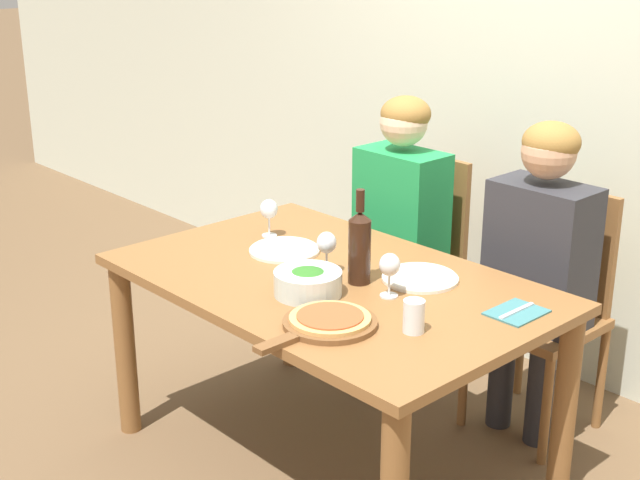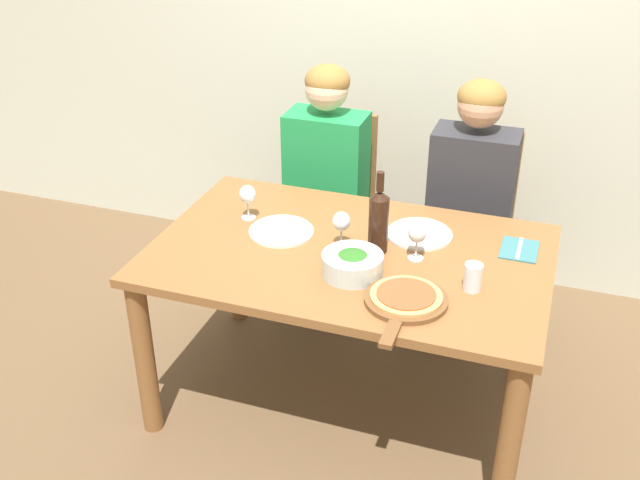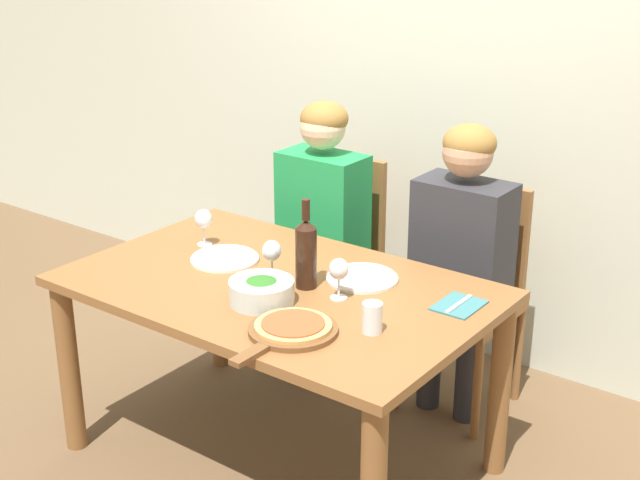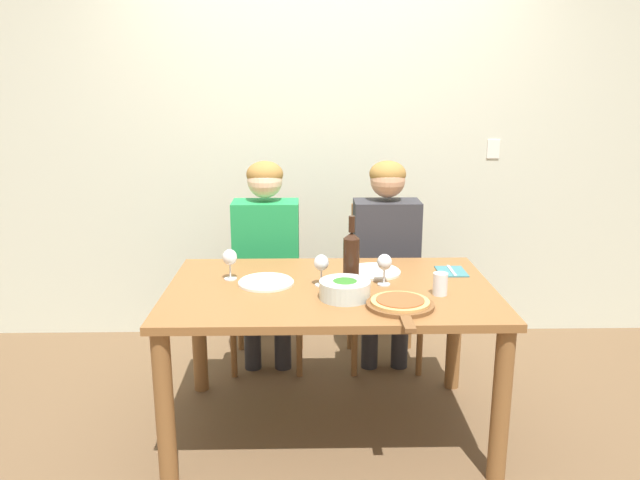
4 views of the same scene
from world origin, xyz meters
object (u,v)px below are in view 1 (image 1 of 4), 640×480
(chair_right, at_px, (550,302))
(wine_glass_centre, at_px, (327,245))
(broccoli_bowl, at_px, (308,282))
(fork_on_napkin, at_px, (517,312))
(chair_left, at_px, (414,256))
(dinner_plate_left, at_px, (284,250))
(pizza_on_board, at_px, (328,322))
(wine_bottle, at_px, (360,246))
(dinner_plate_right, at_px, (420,278))
(person_man, at_px, (538,252))
(wine_glass_right, at_px, (390,267))
(person_woman, at_px, (398,211))
(wine_glass_left, at_px, (269,211))
(water_tumbler, at_px, (414,316))

(chair_right, relative_size, wine_glass_centre, 6.29)
(broccoli_bowl, xyz_separation_m, fork_on_napkin, (0.56, 0.38, -0.04))
(fork_on_napkin, bearing_deg, chair_left, 147.38)
(dinner_plate_left, xyz_separation_m, pizza_on_board, (0.59, -0.33, 0.01))
(wine_bottle, bearing_deg, dinner_plate_right, 52.86)
(person_man, height_order, pizza_on_board, person_man)
(chair_right, bearing_deg, wine_glass_right, -96.94)
(broccoli_bowl, bearing_deg, fork_on_napkin, 33.99)
(chair_left, relative_size, fork_on_napkin, 5.28)
(person_woman, height_order, wine_glass_centre, person_woman)
(chair_right, height_order, broccoli_bowl, chair_right)
(chair_left, relative_size, person_man, 0.77)
(person_man, distance_m, fork_on_napkin, 0.57)
(wine_glass_left, relative_size, water_tumbler, 1.48)
(dinner_plate_right, distance_m, wine_glass_right, 0.21)
(wine_glass_centre, height_order, water_tumbler, wine_glass_centre)
(chair_left, distance_m, person_man, 0.75)
(dinner_plate_left, bearing_deg, water_tumbler, -12.14)
(dinner_plate_right, height_order, fork_on_napkin, dinner_plate_right)
(chair_left, xyz_separation_m, wine_glass_left, (-0.13, -0.72, 0.33))
(water_tumbler, bearing_deg, chair_left, 131.06)
(wine_glass_left, bearing_deg, broccoli_bowl, -27.61)
(wine_glass_right, bearing_deg, person_woman, 130.54)
(person_man, distance_m, wine_bottle, 0.74)
(dinner_plate_left, distance_m, dinner_plate_right, 0.56)
(wine_bottle, relative_size, dinner_plate_right, 1.25)
(chair_left, height_order, wine_glass_right, chair_left)
(person_woman, distance_m, broccoli_bowl, 0.97)
(chair_right, xyz_separation_m, fork_on_napkin, (0.27, -0.62, 0.23))
(wine_bottle, bearing_deg, person_man, 69.70)
(wine_glass_right, xyz_separation_m, water_tumbler, (0.24, -0.14, -0.05))
(chair_right, distance_m, water_tumbler, 1.01)
(wine_glass_left, xyz_separation_m, fork_on_napkin, (1.10, 0.10, -0.10))
(wine_bottle, xyz_separation_m, wine_glass_left, (-0.58, 0.08, -0.03))
(wine_glass_centre, bearing_deg, wine_bottle, 7.98)
(pizza_on_board, distance_m, wine_glass_centre, 0.46)
(dinner_plate_left, xyz_separation_m, wine_glass_left, (-0.18, 0.07, 0.10))
(dinner_plate_right, relative_size, wine_glass_right, 1.75)
(person_man, bearing_deg, wine_glass_centre, -119.24)
(dinner_plate_right, relative_size, fork_on_napkin, 1.47)
(person_man, height_order, water_tumbler, person_man)
(broccoli_bowl, xyz_separation_m, dinner_plate_right, (0.17, 0.37, -0.03))
(dinner_plate_right, xyz_separation_m, wine_glass_left, (-0.71, -0.09, 0.10))
(dinner_plate_right, bearing_deg, dinner_plate_left, -163.33)
(fork_on_napkin, bearing_deg, broccoli_bowl, -146.01)
(water_tumbler, bearing_deg, wine_bottle, 157.59)
(chair_left, xyz_separation_m, dinner_plate_left, (0.04, -0.79, 0.24))
(wine_bottle, relative_size, wine_glass_centre, 2.19)
(chair_left, relative_size, wine_glass_left, 6.29)
(chair_left, height_order, dinner_plate_right, chair_left)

